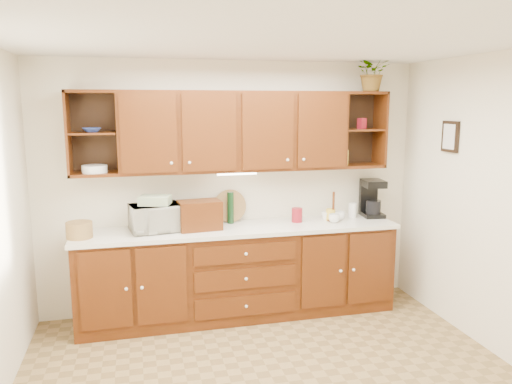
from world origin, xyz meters
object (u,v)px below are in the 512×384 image
bread_box (200,215)px  coffee_maker (372,199)px  microwave (156,218)px  potted_plant (373,72)px

bread_box → coffee_maker: bearing=-1.7°
microwave → bread_box: size_ratio=1.17×
coffee_maker → potted_plant: size_ratio=1.02×
coffee_maker → potted_plant: 1.36m
potted_plant → bread_box: bearing=-177.2°
potted_plant → coffee_maker: bearing=37.0°
microwave → coffee_maker: 2.35m
microwave → potted_plant: 2.67m
bread_box → potted_plant: (1.84, 0.09, 1.41)m
bread_box → potted_plant: size_ratio=1.03×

